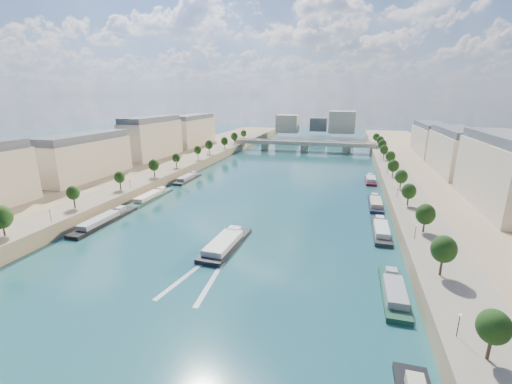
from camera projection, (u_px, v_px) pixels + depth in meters
The scene contains 17 objects.
ground at pixel (270, 191), 157.54m from camera, with size 700.00×700.00×0.00m, color #0E383D.
quay_left at pixel (133, 176), 175.13m from camera, with size 44.00×520.00×5.00m, color #9E8460.
quay_right at pixel (443, 197), 138.58m from camera, with size 44.00×520.00×5.00m, color #9E8460.
pave_left at pixel (159, 173), 170.63m from camera, with size 14.00×520.00×0.10m, color gray.
pave_right at pixel (404, 189), 141.70m from camera, with size 14.00×520.00×0.10m, color gray.
trees_left at pixel (164, 162), 170.51m from camera, with size 4.80×268.80×8.26m.
trees_right at pixel (397, 171), 150.01m from camera, with size 4.80×268.80×8.26m.
lamps_left at pixel (156, 172), 159.47m from camera, with size 0.36×200.36×4.28m.
lamps_right at pixel (392, 179), 146.74m from camera, with size 0.36×200.36×4.28m.
buildings_left at pixel (123, 145), 185.78m from camera, with size 16.00×226.00×23.20m.
buildings_right at pixel (475, 160), 142.63m from camera, with size 16.00×226.00×23.20m.
skyline at pixel (321, 123), 356.53m from camera, with size 79.00×42.00×22.00m.
bridge at pixel (305, 145), 267.62m from camera, with size 112.00×12.00×8.15m.
tour_barge at pixel (225, 244), 98.80m from camera, with size 8.35×25.62×3.61m.
wake at pixel (202, 275), 83.57m from camera, with size 10.76×26.01×0.04m.
moored_barges_left at pixel (118, 214), 123.83m from camera, with size 5.00×151.45×3.60m.
moored_barges_right at pixel (382, 236), 104.79m from camera, with size 5.00×162.82×3.60m.
Camera 1 is at (33.80, -48.11, 42.20)m, focal length 24.00 mm.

